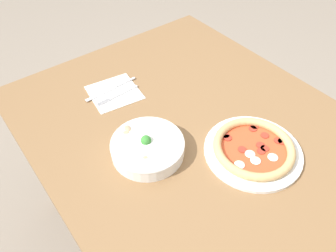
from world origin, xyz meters
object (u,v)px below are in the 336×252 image
pizza (253,149)px  bowl (147,147)px  knife (113,88)px  fork (118,95)px

pizza → bowl: bearing=52.5°
pizza → knife: pizza is taller
pizza → bowl: size_ratio=1.33×
knife → pizza: bearing=107.1°
fork → pizza: bearing=109.6°
pizza → fork: 0.52m
fork → knife: same height
pizza → fork: bearing=21.2°
fork → knife: size_ratio=0.81×
bowl → knife: (0.34, -0.08, -0.02)m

